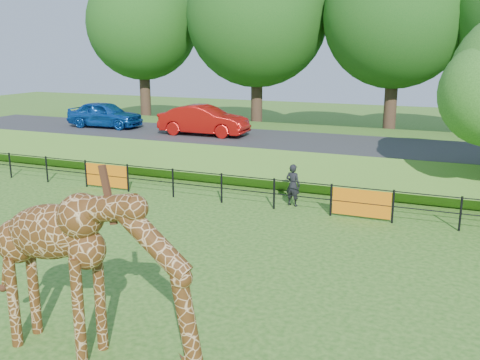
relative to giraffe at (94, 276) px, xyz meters
The scene contains 9 objects.
ground 2.52m from the giraffe, 93.04° to the left, with size 90.00×90.00×0.00m, color #275C17.
giraffe is the anchor object (origin of this frame).
perimeter_fence 10.00m from the giraffe, 90.59° to the left, with size 28.07×0.10×1.10m, color black, non-canonical shape.
embankment 17.47m from the giraffe, 90.34° to the left, with size 40.00×9.00×1.30m, color #275C17.
road 15.94m from the giraffe, 90.37° to the left, with size 40.00×5.00×0.12m, color #2B2B2E.
car_blue 19.72m from the giraffe, 125.80° to the left, with size 1.59×3.95×1.35m, color #1656B4.
car_red 16.67m from the giraffe, 109.77° to the left, with size 1.49×4.27×1.41m, color red.
visitor 10.63m from the giraffe, 87.98° to the left, with size 0.55×0.36×1.51m, color black.
bg_tree_line 24.65m from the giraffe, 85.73° to the left, with size 37.30×8.80×11.82m.
Camera 1 is at (5.77, -8.91, 5.45)m, focal length 40.00 mm.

